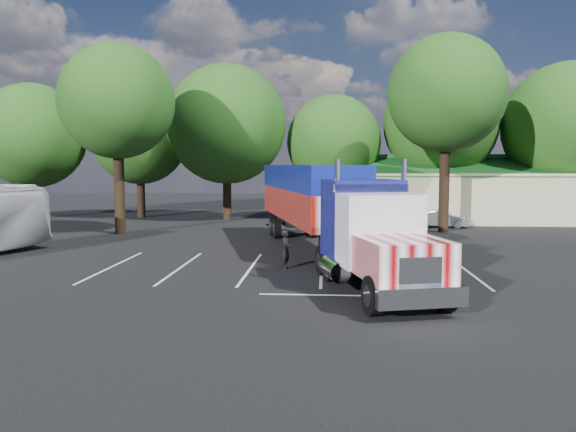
# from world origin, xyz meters

# --- Properties ---
(ground) EXTENTS (120.00, 120.00, 0.00)m
(ground) POSITION_xyz_m (0.00, 0.00, 0.00)
(ground) COLOR black
(ground) RESTS_ON ground
(event_hall) EXTENTS (24.20, 14.12, 5.55)m
(event_hall) POSITION_xyz_m (13.74, 17.81, 2.21)
(event_hall) COLOR #C2B790
(event_hall) RESTS_ON ground
(tree_row_a) EXTENTS (9.00, 9.00, 11.68)m
(tree_row_a) POSITION_xyz_m (-22.00, 16.50, 7.16)
(tree_row_a) COLOR black
(tree_row_a) RESTS_ON ground
(tree_row_b) EXTENTS (8.40, 8.40, 11.35)m
(tree_row_b) POSITION_xyz_m (-13.00, 17.80, 7.13)
(tree_row_b) COLOR black
(tree_row_b) RESTS_ON ground
(tree_row_c) EXTENTS (10.00, 10.00, 13.05)m
(tree_row_c) POSITION_xyz_m (-5.00, 16.20, 8.04)
(tree_row_c) COLOR black
(tree_row_c) RESTS_ON ground
(tree_row_d) EXTENTS (8.00, 8.00, 10.60)m
(tree_row_d) POSITION_xyz_m (4.00, 17.50, 6.58)
(tree_row_d) COLOR black
(tree_row_d) RESTS_ON ground
(tree_row_e) EXTENTS (9.60, 9.60, 12.90)m
(tree_row_e) POSITION_xyz_m (13.00, 18.00, 8.09)
(tree_row_e) COLOR black
(tree_row_e) RESTS_ON ground
(tree_row_f) EXTENTS (10.40, 10.40, 13.00)m
(tree_row_f) POSITION_xyz_m (23.00, 16.80, 7.79)
(tree_row_f) COLOR black
(tree_row_f) RESTS_ON ground
(tree_near_left) EXTENTS (7.60, 7.60, 12.65)m
(tree_near_left) POSITION_xyz_m (-10.50, 6.00, 8.81)
(tree_near_left) COLOR black
(tree_near_left) RESTS_ON ground
(tree_near_right) EXTENTS (8.00, 8.00, 13.50)m
(tree_near_right) POSITION_xyz_m (11.50, 8.50, 9.46)
(tree_near_right) COLOR black
(tree_near_right) RESTS_ON ground
(semi_truck) EXTENTS (8.52, 23.24, 4.87)m
(semi_truck) POSITION_xyz_m (3.13, -2.01, 2.76)
(semi_truck) COLOR black
(semi_truck) RESTS_ON ground
(woman) EXTENTS (0.56, 0.72, 1.75)m
(woman) POSITION_xyz_m (1.60, -6.00, 0.88)
(woman) COLOR black
(woman) RESTS_ON ground
(bicycle) EXTENTS (1.53, 1.90, 0.97)m
(bicycle) POSITION_xyz_m (5.50, 4.13, 0.48)
(bicycle) COLOR black
(bicycle) RESTS_ON ground
(silver_sedan) EXTENTS (4.03, 1.92, 1.27)m
(silver_sedan) POSITION_xyz_m (12.00, 11.43, 0.64)
(silver_sedan) COLOR #A8ACB0
(silver_sedan) RESTS_ON ground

